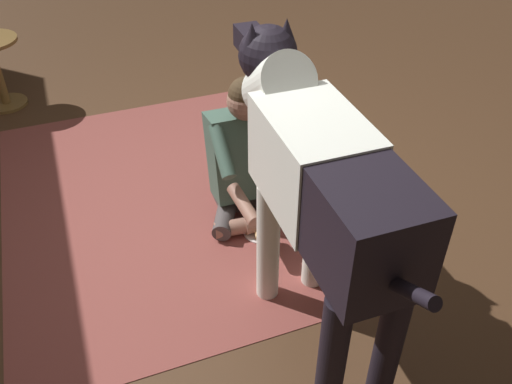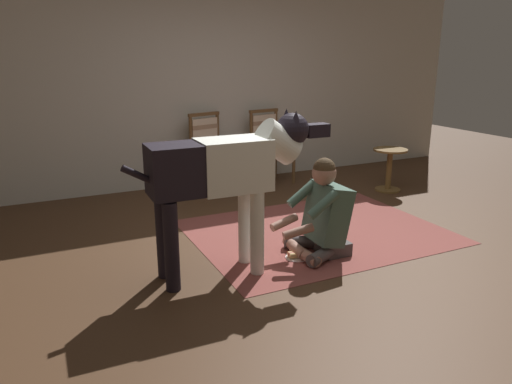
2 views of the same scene
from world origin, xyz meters
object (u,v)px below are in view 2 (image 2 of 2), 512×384
at_px(large_dog, 226,171).
at_px(hot_dog_on_plate, 297,255).
at_px(dining_chair_right_of_pair, 269,142).
at_px(round_side_table, 389,166).
at_px(dining_chair_left_of_pair, 210,148).
at_px(person_sitting_on_floor, 322,215).

relative_size(large_dog, hot_dog_on_plate, 8.36).
distance_m(dining_chair_right_of_pair, round_side_table, 1.62).
xyz_separation_m(dining_chair_right_of_pair, hot_dog_on_plate, (-0.97, -2.46, -0.52)).
height_order(dining_chair_left_of_pair, round_side_table, dining_chair_left_of_pair).
relative_size(hot_dog_on_plate, round_side_table, 0.37).
xyz_separation_m(dining_chair_right_of_pair, large_dog, (-1.62, -2.45, 0.30)).
xyz_separation_m(large_dog, round_side_table, (2.79, 1.34, -0.52)).
bearing_deg(dining_chair_left_of_pair, large_dog, -107.40).
bearing_deg(person_sitting_on_floor, dining_chair_left_of_pair, 92.79).
height_order(large_dog, hot_dog_on_plate, large_dog).
bearing_deg(person_sitting_on_floor, hot_dog_on_plate, 178.84).
relative_size(dining_chair_left_of_pair, dining_chair_right_of_pair, 1.00).
bearing_deg(large_dog, dining_chair_right_of_pair, 56.51).
bearing_deg(person_sitting_on_floor, round_side_table, 35.54).
bearing_deg(large_dog, hot_dog_on_plate, -1.16).
distance_m(hot_dog_on_plate, round_side_table, 2.56).
relative_size(dining_chair_right_of_pair, person_sitting_on_floor, 1.13).
distance_m(person_sitting_on_floor, large_dog, 1.01).
height_order(dining_chair_left_of_pair, person_sitting_on_floor, dining_chair_left_of_pair).
relative_size(person_sitting_on_floor, round_side_table, 1.59).
bearing_deg(round_side_table, large_dog, -154.31).
relative_size(dining_chair_right_of_pair, hot_dog_on_plate, 4.85).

